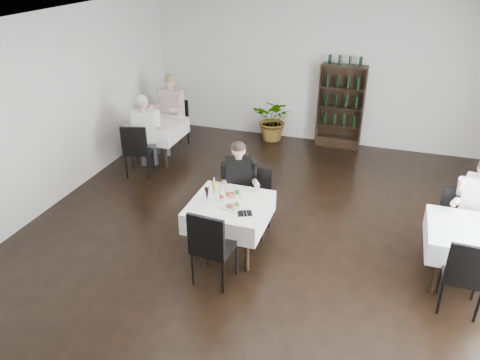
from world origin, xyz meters
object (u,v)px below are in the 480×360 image
at_px(main_table, 230,212).
at_px(diner_main, 239,180).
at_px(potted_tree, 274,119).
at_px(wine_shelf, 341,107).

height_order(main_table, diner_main, diner_main).
distance_m(main_table, potted_tree, 4.23).
bearing_deg(diner_main, wine_shelf, 75.56).
height_order(wine_shelf, main_table, wine_shelf).
xyz_separation_m(wine_shelf, main_table, (-0.90, -4.31, -0.23)).
xyz_separation_m(wine_shelf, potted_tree, (-1.37, -0.11, -0.38)).
bearing_deg(diner_main, potted_tree, 96.48).
relative_size(main_table, potted_tree, 1.09).
distance_m(potted_tree, diner_main, 3.65).
relative_size(main_table, diner_main, 0.74).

